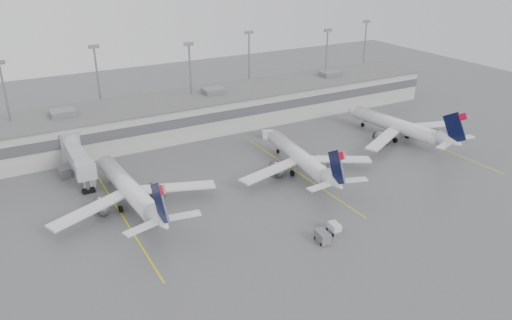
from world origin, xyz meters
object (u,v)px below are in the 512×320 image
jet_mid_left (131,190)px  jet_mid_right (302,158)px  jet_far_right (401,126)px  baggage_tug (334,229)px

jet_mid_left → jet_mid_right: 33.23m
jet_mid_left → jet_far_right: bearing=-2.5°
jet_mid_left → jet_far_right: jet_mid_left is taller
jet_mid_left → jet_mid_right: jet_mid_left is taller
jet_mid_right → jet_far_right: 30.18m
jet_mid_right → baggage_tug: 22.56m
jet_mid_left → baggage_tug: jet_mid_left is taller
jet_mid_right → baggage_tug: size_ratio=11.58×
jet_mid_right → jet_far_right: bearing=14.2°
jet_mid_left → jet_mid_right: size_ratio=1.04×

